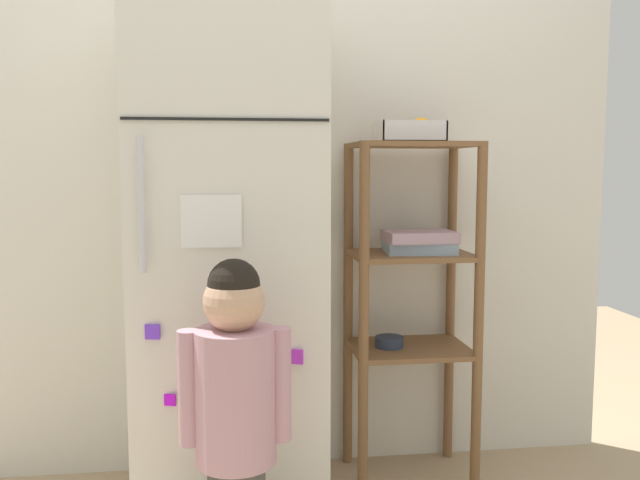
{
  "coord_description": "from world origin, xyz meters",
  "views": [
    {
      "loc": [
        -0.14,
        -2.25,
        1.17
      ],
      "look_at": [
        0.17,
        0.02,
        0.92
      ],
      "focal_mm": 38.17,
      "sensor_mm": 36.0,
      "label": 1
    }
  ],
  "objects_px": {
    "pantry_shelf_unit": "(412,273)",
    "fruit_bin": "(414,132)",
    "refrigerator": "(229,252)",
    "child_standing": "(235,395)"
  },
  "relations": [
    {
      "from": "child_standing",
      "to": "pantry_shelf_unit",
      "type": "distance_m",
      "value": 0.93
    },
    {
      "from": "pantry_shelf_unit",
      "to": "fruit_bin",
      "type": "relative_size",
      "value": 5.37
    },
    {
      "from": "pantry_shelf_unit",
      "to": "refrigerator",
      "type": "bearing_deg",
      "value": -169.04
    },
    {
      "from": "child_standing",
      "to": "refrigerator",
      "type": "bearing_deg",
      "value": 91.4
    },
    {
      "from": "refrigerator",
      "to": "child_standing",
      "type": "bearing_deg",
      "value": -88.6
    },
    {
      "from": "fruit_bin",
      "to": "child_standing",
      "type": "bearing_deg",
      "value": -135.97
    },
    {
      "from": "refrigerator",
      "to": "child_standing",
      "type": "height_order",
      "value": "refrigerator"
    },
    {
      "from": "refrigerator",
      "to": "child_standing",
      "type": "relative_size",
      "value": 1.9
    },
    {
      "from": "child_standing",
      "to": "fruit_bin",
      "type": "distance_m",
      "value": 1.16
    },
    {
      "from": "pantry_shelf_unit",
      "to": "fruit_bin",
      "type": "bearing_deg",
      "value": 173.76
    }
  ]
}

